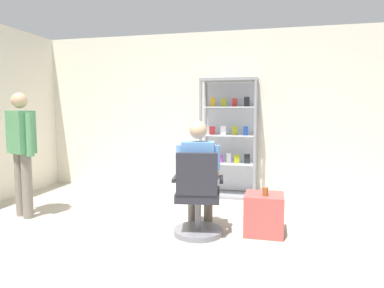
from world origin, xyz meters
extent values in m
plane|color=#B2A899|center=(0.00, 0.00, 0.00)|extent=(7.20, 7.20, 0.00)
cube|color=silver|center=(0.00, 3.00, 1.35)|extent=(6.00, 0.10, 2.70)
cylinder|color=gray|center=(-0.02, 2.50, 0.95)|extent=(0.05, 0.05, 1.90)
cylinder|color=gray|center=(0.82, 2.50, 0.95)|extent=(0.05, 0.05, 1.90)
cylinder|color=gray|center=(-0.02, 2.90, 0.95)|extent=(0.05, 0.05, 1.90)
cylinder|color=gray|center=(0.82, 2.90, 0.95)|extent=(0.05, 0.05, 1.90)
cube|color=gray|center=(0.40, 2.70, 1.88)|extent=(0.90, 0.45, 0.04)
cube|color=gray|center=(0.40, 2.70, 0.02)|extent=(0.90, 0.45, 0.04)
cube|color=silver|center=(0.40, 2.92, 0.95)|extent=(0.84, 0.02, 1.80)
cube|color=silver|center=(0.40, 2.70, 0.55)|extent=(0.82, 0.39, 0.02)
cube|color=#264CB2|center=(0.12, 2.70, 0.63)|extent=(0.08, 0.04, 0.14)
cube|color=purple|center=(0.26, 2.66, 0.62)|extent=(0.09, 0.05, 0.12)
cube|color=silver|center=(0.40, 2.70, 0.63)|extent=(0.07, 0.04, 0.15)
cube|color=#999919|center=(0.54, 2.66, 0.63)|extent=(0.09, 0.04, 0.14)
cube|color=black|center=(0.70, 2.66, 0.63)|extent=(0.09, 0.05, 0.15)
cube|color=silver|center=(0.40, 2.70, 1.00)|extent=(0.82, 0.39, 0.02)
cube|color=red|center=(0.13, 2.71, 1.07)|extent=(0.09, 0.04, 0.13)
cube|color=silver|center=(0.31, 2.68, 1.08)|extent=(0.09, 0.06, 0.14)
cube|color=#999919|center=(0.49, 2.72, 1.08)|extent=(0.08, 0.04, 0.14)
cube|color=#264CB2|center=(0.66, 2.70, 1.08)|extent=(0.08, 0.04, 0.14)
cube|color=silver|center=(0.40, 2.70, 1.45)|extent=(0.82, 0.39, 0.02)
cube|color=gold|center=(0.12, 2.73, 1.53)|extent=(0.08, 0.04, 0.15)
cube|color=#999919|center=(0.31, 2.71, 1.52)|extent=(0.08, 0.04, 0.13)
cube|color=red|center=(0.48, 2.73, 1.52)|extent=(0.08, 0.04, 0.13)
cube|color=black|center=(0.68, 2.67, 1.53)|extent=(0.09, 0.06, 0.15)
cylinder|color=slate|center=(0.28, 0.90, 0.03)|extent=(0.56, 0.56, 0.06)
cylinder|color=slate|center=(0.28, 0.90, 0.24)|extent=(0.07, 0.07, 0.41)
cube|color=#26262D|center=(0.28, 0.90, 0.46)|extent=(0.55, 0.55, 0.10)
cube|color=#26262D|center=(0.32, 0.70, 0.73)|extent=(0.45, 0.14, 0.45)
cube|color=#26262D|center=(0.54, 0.94, 0.64)|extent=(0.08, 0.30, 0.04)
cube|color=#26262D|center=(0.03, 0.87, 0.64)|extent=(0.08, 0.30, 0.04)
cylinder|color=slate|center=(0.35, 1.12, 0.56)|extent=(0.20, 0.42, 0.14)
cylinder|color=slate|center=(0.32, 1.32, 0.28)|extent=(0.11, 0.11, 0.56)
cylinder|color=slate|center=(0.16, 1.09, 0.56)|extent=(0.20, 0.42, 0.14)
cylinder|color=slate|center=(0.13, 1.29, 0.28)|extent=(0.11, 0.11, 0.56)
cube|color=#598CCC|center=(0.28, 0.90, 0.81)|extent=(0.39, 0.27, 0.50)
sphere|color=tan|center=(0.28, 0.90, 1.19)|extent=(0.20, 0.20, 0.20)
cylinder|color=#598CCC|center=(0.48, 0.93, 0.88)|extent=(0.09, 0.09, 0.28)
cylinder|color=tan|center=(0.46, 1.11, 0.66)|extent=(0.12, 0.31, 0.08)
cylinder|color=#598CCC|center=(0.09, 0.88, 0.88)|extent=(0.09, 0.09, 0.28)
cylinder|color=tan|center=(0.06, 1.05, 0.66)|extent=(0.12, 0.31, 0.08)
cube|color=#B24C47|center=(1.01, 1.10, 0.23)|extent=(0.43, 0.41, 0.46)
cylinder|color=brown|center=(1.02, 1.03, 0.51)|extent=(0.06, 0.06, 0.10)
cylinder|color=slate|center=(-2.00, 0.96, 0.42)|extent=(0.13, 0.13, 0.85)
cylinder|color=#4C8C59|center=(-1.89, 0.91, 1.10)|extent=(0.09, 0.09, 0.55)
cylinder|color=slate|center=(-2.17, 1.03, 0.42)|extent=(0.13, 0.13, 0.85)
cylinder|color=#4C8C59|center=(-2.28, 1.08, 1.10)|extent=(0.09, 0.09, 0.55)
cube|color=#4C8C59|center=(-2.09, 1.00, 1.12)|extent=(0.42, 0.34, 0.55)
sphere|color=tan|center=(-2.09, 1.00, 1.53)|extent=(0.20, 0.20, 0.20)
camera|label=1|loc=(1.09, -2.77, 1.42)|focal=31.92mm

